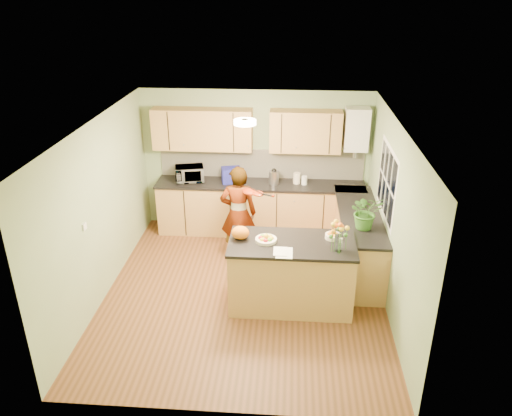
{
  "coord_description": "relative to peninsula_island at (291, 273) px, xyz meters",
  "views": [
    {
      "loc": [
        0.62,
        -6.11,
        4.17
      ],
      "look_at": [
        0.13,
        0.5,
        1.13
      ],
      "focal_mm": 35.0,
      "sensor_mm": 36.0,
      "label": 1
    }
  ],
  "objects": [
    {
      "name": "upper_cabinets",
      "position": [
        -0.85,
        2.31,
        1.36
      ],
      "size": [
        3.2,
        0.34,
        0.7
      ],
      "color": "#AF7946",
      "rests_on": "wall_back"
    },
    {
      "name": "orange_bowl",
      "position": [
        0.55,
        0.15,
        0.54
      ],
      "size": [
        0.21,
        0.21,
        0.12
      ],
      "color": "beige",
      "rests_on": "peninsula_island"
    },
    {
      "name": "light_switch",
      "position": [
        -2.65,
        -0.37,
        0.81
      ],
      "size": [
        0.02,
        0.09,
        0.09
      ],
      "primitive_type": "cube",
      "color": "white",
      "rests_on": "wall_left"
    },
    {
      "name": "fruit_dish",
      "position": [
        -0.35,
        -0.0,
        0.53
      ],
      "size": [
        0.29,
        0.29,
        0.1
      ],
      "color": "beige",
      "rests_on": "peninsula_island"
    },
    {
      "name": "wall_right",
      "position": [
        1.33,
        0.23,
        0.76
      ],
      "size": [
        0.02,
        4.5,
        2.5
      ],
      "primitive_type": "cube",
      "color": "gray",
      "rests_on": "floor"
    },
    {
      "name": "kettle",
      "position": [
        -0.33,
        2.17,
        0.58
      ],
      "size": [
        0.17,
        0.17,
        0.32
      ],
      "rotation": [
        0.0,
        0.0,
        -0.15
      ],
      "color": "#B5B5B9",
      "rests_on": "back_counter"
    },
    {
      "name": "back_counter",
      "position": [
        -0.57,
        2.18,
        -0.02
      ],
      "size": [
        3.64,
        0.62,
        0.94
      ],
      "color": "#AF7946",
      "rests_on": "floor"
    },
    {
      "name": "violin",
      "position": [
        -0.65,
        1.0,
        0.78
      ],
      "size": [
        0.65,
        0.56,
        0.16
      ],
      "primitive_type": null,
      "rotation": [
        0.17,
        0.0,
        -0.61
      ],
      "color": "#590C05",
      "rests_on": "violinist"
    },
    {
      "name": "potted_plant",
      "position": [
        1.03,
        0.57,
        0.71
      ],
      "size": [
        0.52,
        0.46,
        0.52
      ],
      "primitive_type": "imported",
      "rotation": [
        0.0,
        0.0,
        0.14
      ],
      "color": "#376E24",
      "rests_on": "right_counter"
    },
    {
      "name": "window_right",
      "position": [
        1.32,
        0.83,
        1.06
      ],
      "size": [
        0.01,
        1.3,
        1.05
      ],
      "color": "white",
      "rests_on": "wall_right"
    },
    {
      "name": "orange_bag",
      "position": [
        -0.7,
        0.05,
        0.58
      ],
      "size": [
        0.3,
        0.28,
        0.18
      ],
      "primitive_type": "ellipsoid",
      "rotation": [
        0.0,
        0.0,
        0.39
      ],
      "color": "orange",
      "rests_on": "peninsula_island"
    },
    {
      "name": "ceiling",
      "position": [
        -0.67,
        0.23,
        2.01
      ],
      "size": [
        4.0,
        4.5,
        0.02
      ],
      "primitive_type": "cube",
      "color": "silver",
      "rests_on": "wall_back"
    },
    {
      "name": "violinist",
      "position": [
        -0.85,
        1.22,
        0.3
      ],
      "size": [
        0.6,
        0.41,
        1.59
      ],
      "primitive_type": "imported",
      "rotation": [
        0.0,
        0.0,
        3.2
      ],
      "color": "#DA9E85",
      "rests_on": "floor"
    },
    {
      "name": "wall_front",
      "position": [
        -0.67,
        -2.02,
        0.76
      ],
      "size": [
        4.0,
        0.02,
        2.5
      ],
      "primitive_type": "cube",
      "color": "gray",
      "rests_on": "floor"
    },
    {
      "name": "jar_white",
      "position": [
        0.19,
        2.18,
        0.53
      ],
      "size": [
        0.1,
        0.1,
        0.15
      ],
      "primitive_type": "cylinder",
      "rotation": [
        0.0,
        0.0,
        0.01
      ],
      "color": "white",
      "rests_on": "back_counter"
    },
    {
      "name": "peninsula_island",
      "position": [
        0.0,
        0.0,
        0.0
      ],
      "size": [
        1.7,
        0.87,
        0.98
      ],
      "color": "#AF7946",
      "rests_on": "floor"
    },
    {
      "name": "papers",
      "position": [
        -0.1,
        -0.3,
        0.49
      ],
      "size": [
        0.22,
        0.29,
        0.01
      ],
      "primitive_type": "cube",
      "color": "white",
      "rests_on": "peninsula_island"
    },
    {
      "name": "wall_back",
      "position": [
        -0.67,
        2.48,
        0.76
      ],
      "size": [
        4.0,
        0.02,
        2.5
      ],
      "primitive_type": "cube",
      "color": "gray",
      "rests_on": "floor"
    },
    {
      "name": "wall_left",
      "position": [
        -2.67,
        0.23,
        0.76
      ],
      "size": [
        0.02,
        4.5,
        2.5
      ],
      "primitive_type": "cube",
      "color": "gray",
      "rests_on": "floor"
    },
    {
      "name": "ceiling_lamp",
      "position": [
        -0.67,
        0.53,
        1.97
      ],
      "size": [
        0.3,
        0.3,
        0.07
      ],
      "color": "#FFEABF",
      "rests_on": "ceiling"
    },
    {
      "name": "jar_cream",
      "position": [
        0.06,
        2.22,
        0.55
      ],
      "size": [
        0.13,
        0.13,
        0.19
      ],
      "primitive_type": "cylinder",
      "rotation": [
        0.0,
        0.0,
        0.07
      ],
      "color": "beige",
      "rests_on": "back_counter"
    },
    {
      "name": "microwave",
      "position": [
        -1.82,
        2.19,
        0.59
      ],
      "size": [
        0.55,
        0.44,
        0.27
      ],
      "primitive_type": "imported",
      "rotation": [
        0.0,
        0.0,
        0.24
      ],
      "color": "white",
      "rests_on": "back_counter"
    },
    {
      "name": "blue_box",
      "position": [
        -1.08,
        2.2,
        0.58
      ],
      "size": [
        0.37,
        0.31,
        0.26
      ],
      "primitive_type": "cube",
      "rotation": [
        0.0,
        0.0,
        0.25
      ],
      "color": "navy",
      "rests_on": "back_counter"
    },
    {
      "name": "floor",
      "position": [
        -0.67,
        0.23,
        -0.49
      ],
      "size": [
        4.5,
        4.5,
        0.0
      ],
      "primitive_type": "plane",
      "color": "#543318",
      "rests_on": "ground"
    },
    {
      "name": "flower_vase",
      "position": [
        0.6,
        -0.18,
        0.8
      ],
      "size": [
        0.26,
        0.26,
        0.48
      ],
      "rotation": [
        0.0,
        0.0,
        -0.17
      ],
      "color": "silver",
      "rests_on": "peninsula_island"
    },
    {
      "name": "boiler",
      "position": [
        1.03,
        2.32,
        1.41
      ],
      "size": [
        0.4,
        0.3,
        0.86
      ],
      "color": "white",
      "rests_on": "wall_back"
    },
    {
      "name": "right_counter",
      "position": [
        1.03,
        1.08,
        -0.02
      ],
      "size": [
        0.62,
        2.24,
        0.94
      ],
      "color": "#AF7946",
      "rests_on": "floor"
    },
    {
      "name": "splashback",
      "position": [
        -0.57,
        2.46,
        0.71
      ],
      "size": [
        3.6,
        0.02,
        0.52
      ],
      "primitive_type": "cube",
      "color": "beige",
      "rests_on": "back_counter"
    }
  ]
}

